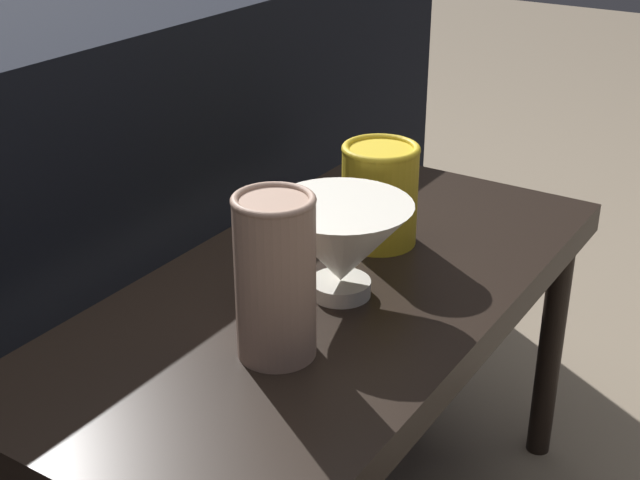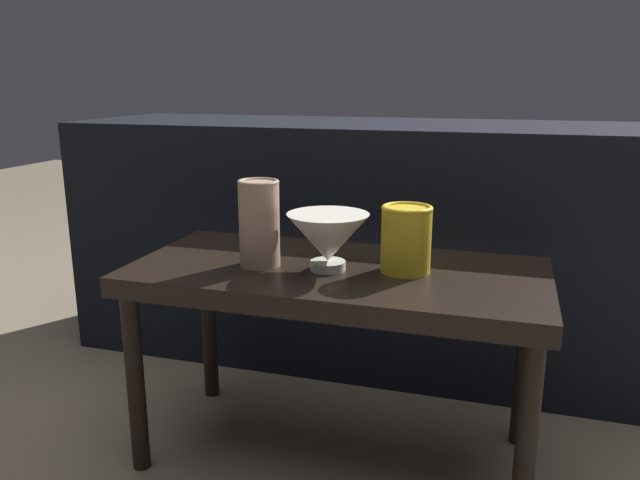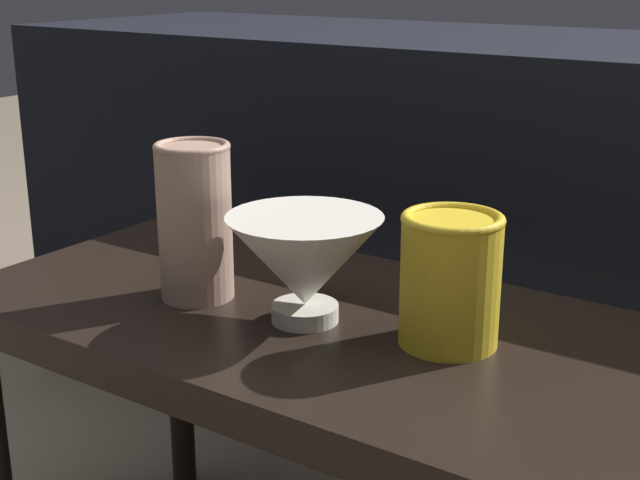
{
  "view_description": "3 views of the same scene",
  "coord_description": "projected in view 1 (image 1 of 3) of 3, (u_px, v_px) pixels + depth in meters",
  "views": [
    {
      "loc": [
        -0.77,
        -0.48,
        0.91
      ],
      "look_at": [
        -0.04,
        -0.01,
        0.49
      ],
      "focal_mm": 50.0,
      "sensor_mm": 36.0,
      "label": 1
    },
    {
      "loc": [
        0.31,
        -1.14,
        0.78
      ],
      "look_at": [
        -0.02,
        -0.05,
        0.49
      ],
      "focal_mm": 35.0,
      "sensor_mm": 36.0,
      "label": 2
    },
    {
      "loc": [
        0.48,
        -0.72,
        0.78
      ],
      "look_at": [
        0.02,
        -0.05,
        0.52
      ],
      "focal_mm": 50.0,
      "sensor_mm": 36.0,
      "label": 3
    }
  ],
  "objects": [
    {
      "name": "table",
      "position": [
        329.0,
        320.0,
        1.06
      ],
      "size": [
        0.82,
        0.39,
        0.42
      ],
      "color": "black",
      "rests_on": "ground_plane"
    },
    {
      "name": "couch_backdrop",
      "position": [
        15.0,
        241.0,
        1.35
      ],
      "size": [
        1.77,
        0.5,
        0.66
      ],
      "color": "black",
      "rests_on": "ground_plane"
    },
    {
      "name": "vase_textured_left",
      "position": [
        275.0,
        276.0,
        0.87
      ],
      "size": [
        0.08,
        0.08,
        0.17
      ],
      "color": "tan",
      "rests_on": "table"
    },
    {
      "name": "bowl",
      "position": [
        341.0,
        245.0,
        0.99
      ],
      "size": [
        0.16,
        0.16,
        0.11
      ],
      "color": "silver",
      "rests_on": "table"
    },
    {
      "name": "vase_colorful_right",
      "position": [
        380.0,
        193.0,
        1.11
      ],
      "size": [
        0.1,
        0.1,
        0.13
      ],
      "color": "gold",
      "rests_on": "table"
    }
  ]
}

